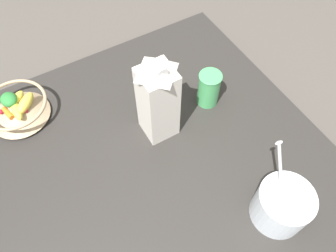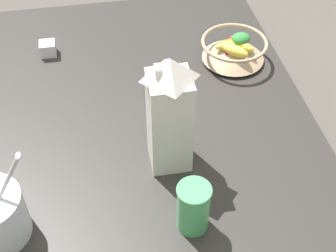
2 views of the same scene
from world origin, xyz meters
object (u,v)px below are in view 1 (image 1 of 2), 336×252
object	(u,v)px
yogurt_tub	(282,205)
drinking_cup	(209,88)
fruit_bowl	(17,108)
milk_carton	(158,98)

from	to	relation	value
yogurt_tub	drinking_cup	xyz separation A→B (m)	(0.05, 0.40, 0.00)
fruit_bowl	drinking_cup	xyz separation A→B (m)	(0.54, -0.24, 0.02)
fruit_bowl	yogurt_tub	world-z (taller)	yogurt_tub
yogurt_tub	milk_carton	bearing A→B (deg)	109.21
milk_carton	yogurt_tub	distance (m)	0.42
fruit_bowl	yogurt_tub	bearing A→B (deg)	-52.92
fruit_bowl	milk_carton	world-z (taller)	milk_carton
drinking_cup	milk_carton	bearing A→B (deg)	-175.44
fruit_bowl	drinking_cup	bearing A→B (deg)	-24.17
drinking_cup	fruit_bowl	bearing A→B (deg)	155.83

